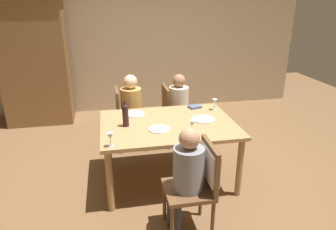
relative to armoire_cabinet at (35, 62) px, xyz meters
name	(u,v)px	position (x,y,z in m)	size (l,w,h in m)	color
ground_plane	(168,177)	(1.89, -2.33, -1.10)	(10.00, 10.00, 0.00)	brown
rear_room_partition	(140,41)	(1.89, 0.45, 0.25)	(6.40, 0.12, 2.70)	tan
armoire_cabinet	(35,62)	(0.00, 0.00, 0.00)	(1.18, 0.62, 2.18)	brown
dining_table	(168,129)	(1.89, -2.33, -0.43)	(1.58, 1.17, 0.75)	#A87F51
chair_far_right	(173,111)	(2.16, -1.37, -0.56)	(0.44, 0.44, 0.92)	brown
chair_near	(201,176)	(2.01, -3.30, -0.50)	(0.46, 0.44, 0.92)	brown
chair_far_left	(126,114)	(1.45, -1.37, -0.56)	(0.44, 0.44, 0.92)	brown
person_woman_host	(180,104)	(2.27, -1.37, -0.46)	(0.33, 0.29, 1.10)	#33333D
person_man_bearded	(186,174)	(1.86, -3.30, -0.46)	(0.33, 0.29, 1.09)	#33333D
person_man_guest	(133,106)	(1.56, -1.37, -0.45)	(0.35, 0.30, 1.12)	#33333D
wine_bottle_tall_green	(125,114)	(1.39, -2.33, -0.20)	(0.07, 0.07, 0.31)	black
wine_glass_near_left	(192,124)	(2.09, -2.67, -0.24)	(0.07, 0.07, 0.15)	silver
wine_glass_centre	(110,137)	(1.21, -2.83, -0.24)	(0.07, 0.07, 0.15)	silver
wine_glass_near_right	(215,102)	(2.58, -2.00, -0.24)	(0.07, 0.07, 0.15)	silver
dinner_plate_host	(203,119)	(2.33, -2.32, -0.34)	(0.27, 0.27, 0.01)	white
dinner_plate_guest_left	(159,129)	(1.75, -2.51, -0.34)	(0.25, 0.25, 0.01)	white
dinner_plate_guest_right	(134,114)	(1.52, -1.98, -0.34)	(0.26, 0.26, 0.01)	silver
folded_napkin	(195,107)	(2.35, -1.88, -0.33)	(0.16, 0.12, 0.03)	#4C5B75
handbag	(156,138)	(1.88, -1.37, -0.99)	(0.28, 0.12, 0.22)	brown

